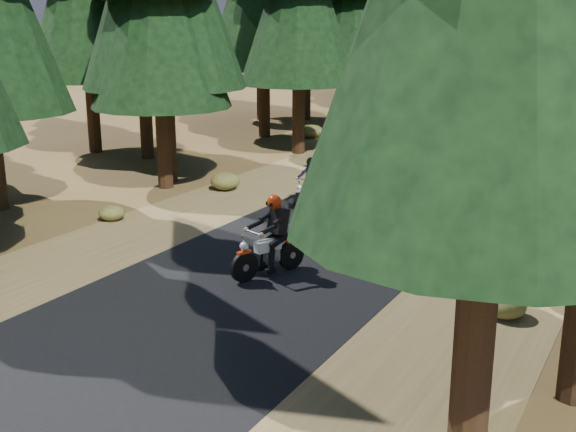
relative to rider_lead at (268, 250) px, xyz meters
The scene contains 7 objects.
ground 0.76m from the rider_lead, 101.92° to the right, with size 120.00×120.00×0.00m, color #49331A.
road 4.60m from the rider_lead, 91.18° to the left, with size 6.00×100.00×0.01m, color black.
shoulder_l 6.57m from the rider_lead, 135.85° to the left, with size 3.20×100.00×0.01m, color brown.
shoulder_r 6.44m from the rider_lead, 45.32° to the left, with size 3.20×100.00×0.01m, color brown.
understory_shrubs 5.35m from the rider_lead, 103.13° to the left, with size 15.12×29.43×0.63m.
rider_lead is the anchor object (origin of this frame).
rider_follow 6.30m from the rider_lead, 109.40° to the left, with size 0.59×1.64×1.43m.
Camera 1 is at (7.71, -12.45, 5.50)m, focal length 45.00 mm.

